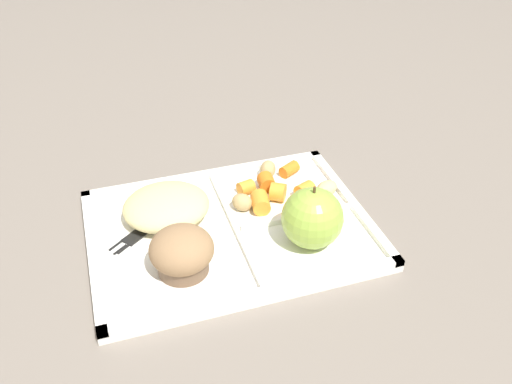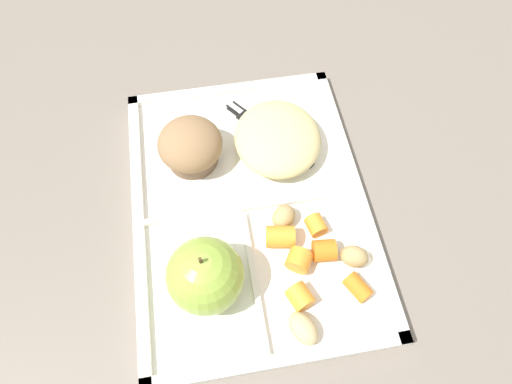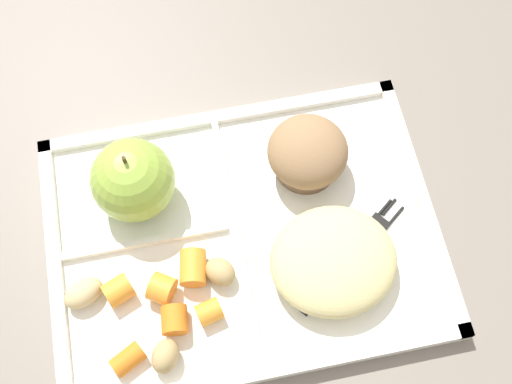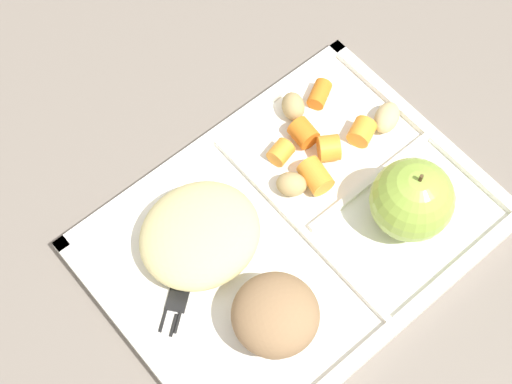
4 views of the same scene
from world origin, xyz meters
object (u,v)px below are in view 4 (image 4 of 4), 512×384
(green_apple, at_px, (412,200))
(plastic_fork, at_px, (185,270))
(lunch_tray, at_px, (294,233))
(bran_muffin, at_px, (275,316))

(green_apple, relative_size, plastic_fork, 0.71)
(plastic_fork, bearing_deg, green_apple, 154.27)
(lunch_tray, xyz_separation_m, green_apple, (-0.09, 0.06, 0.04))
(green_apple, xyz_separation_m, plastic_fork, (0.20, -0.10, -0.04))
(bran_muffin, bearing_deg, lunch_tray, -141.99)
(lunch_tray, distance_m, plastic_fork, 0.11)
(lunch_tray, xyz_separation_m, plastic_fork, (0.11, -0.04, 0.01))
(lunch_tray, bearing_deg, bran_muffin, 38.01)
(green_apple, distance_m, plastic_fork, 0.23)
(lunch_tray, bearing_deg, plastic_fork, -18.54)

